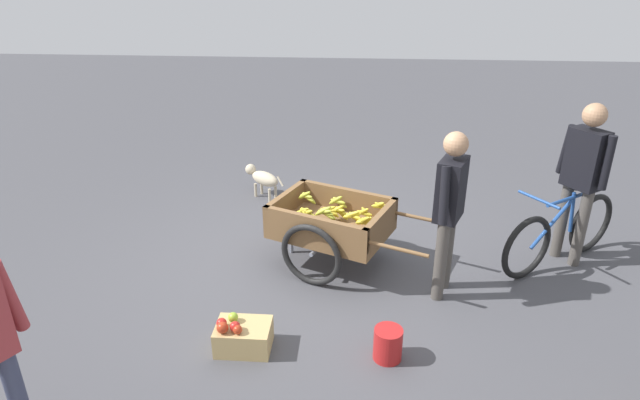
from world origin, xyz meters
name	(u,v)px	position (x,y,z in m)	size (l,w,h in m)	color
ground_plane	(313,269)	(0.00, 0.00, 0.00)	(24.00, 24.00, 0.00)	#47474C
fruit_cart	(332,225)	(-0.19, -0.14, 0.44)	(1.82, 1.34, 0.74)	brown
vendor_person	(450,202)	(-1.24, 0.31, 0.94)	(0.32, 0.56, 1.58)	#4C4742
bicycle	(560,233)	(-2.48, -0.30, 0.35)	(1.39, 1.01, 0.85)	black
cyclist_person	(583,170)	(-2.61, -0.39, 1.00)	(0.36, 0.49, 1.66)	#4C4742
dog	(263,178)	(0.79, -1.73, 0.27)	(0.56, 0.45, 0.40)	beige
plastic_bucket	(388,344)	(-0.70, 1.27, 0.14)	(0.23, 0.23, 0.27)	#B21E1E
mixed_fruit_crate	(242,336)	(0.46, 1.24, 0.12)	(0.44, 0.32, 0.31)	tan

